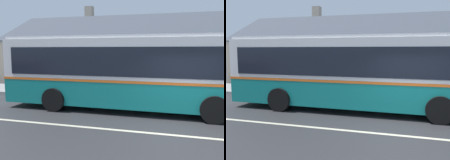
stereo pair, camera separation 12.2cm
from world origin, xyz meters
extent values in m
plane|color=#2D2D30|center=(0.00, 0.00, 0.00)|extent=(300.00, 300.00, 0.00)
cube|color=gray|center=(0.00, 6.00, 0.07)|extent=(60.00, 3.00, 0.15)
cube|color=beige|center=(0.00, 0.00, 0.00)|extent=(60.00, 0.16, 0.01)
cube|color=tan|center=(-2.31, 13.89, 1.62)|extent=(23.39, 10.23, 3.24)
cube|color=#424751|center=(-2.31, 11.33, 4.39)|extent=(23.99, 5.18, 2.43)
cube|color=#424751|center=(-2.31, 16.44, 4.39)|extent=(23.99, 5.18, 2.43)
cube|color=tan|center=(-8.75, 14.91, 6.03)|extent=(0.70, 0.70, 1.20)
cube|color=black|center=(-10.50, 8.74, 1.78)|extent=(1.10, 0.06, 1.30)
cube|color=black|center=(-5.04, 8.74, 1.78)|extent=(1.10, 0.06, 1.30)
cube|color=black|center=(0.42, 8.74, 1.78)|extent=(1.10, 0.06, 1.30)
cube|color=#4C3323|center=(1.20, 8.74, 1.05)|extent=(1.00, 0.06, 2.10)
cube|color=#147F7A|center=(-2.30, 2.90, 0.79)|extent=(10.85, 2.59, 1.04)
cube|color=orange|center=(-2.30, 2.90, 1.36)|extent=(10.87, 2.61, 0.10)
cube|color=white|center=(-2.30, 2.90, 2.24)|extent=(10.85, 2.59, 1.65)
cube|color=white|center=(-2.30, 2.90, 3.12)|extent=(10.64, 2.46, 0.12)
cube|color=black|center=(-2.29, 4.16, 2.14)|extent=(9.97, 0.11, 1.15)
cube|color=black|center=(-2.31, 1.64, 2.14)|extent=(9.97, 0.11, 1.15)
cube|color=#197233|center=(-3.64, 4.18, 0.79)|extent=(3.03, 0.06, 0.73)
cylinder|color=black|center=(1.07, 4.12, 0.50)|extent=(1.00, 0.29, 1.00)
cylinder|color=black|center=(1.05, 1.62, 0.50)|extent=(1.00, 0.29, 1.00)
cylinder|color=black|center=(-5.27, 4.17, 0.50)|extent=(1.00, 0.29, 1.00)
cylinder|color=black|center=(-5.29, 1.67, 0.50)|extent=(1.00, 0.29, 1.00)
cube|color=brown|center=(-8.72, 6.03, 0.60)|extent=(1.76, 0.10, 0.04)
cube|color=brown|center=(-8.72, 5.88, 0.60)|extent=(1.76, 0.10, 0.04)
cube|color=brown|center=(-8.72, 5.74, 0.60)|extent=(1.76, 0.10, 0.04)
cube|color=brown|center=(-8.72, 5.61, 0.90)|extent=(1.76, 0.04, 0.10)
cube|color=brown|center=(-8.72, 5.61, 1.04)|extent=(1.76, 0.04, 0.10)
cube|color=black|center=(-8.02, 5.88, 0.38)|extent=(0.08, 0.43, 0.45)
cube|color=black|center=(-9.42, 5.88, 0.38)|extent=(0.08, 0.43, 0.45)
cube|color=brown|center=(-4.43, 6.18, 0.60)|extent=(1.63, 0.10, 0.04)
cube|color=brown|center=(-4.43, 6.04, 0.60)|extent=(1.63, 0.10, 0.04)
cube|color=brown|center=(-4.43, 5.89, 0.60)|extent=(1.63, 0.10, 0.04)
cube|color=brown|center=(-4.43, 5.77, 0.90)|extent=(1.63, 0.04, 0.10)
cube|color=brown|center=(-4.43, 5.77, 1.04)|extent=(1.63, 0.04, 0.10)
cube|color=black|center=(-3.78, 6.04, 0.38)|extent=(0.08, 0.43, 0.45)
cube|color=black|center=(-5.09, 6.04, 0.38)|extent=(0.08, 0.43, 0.45)
camera|label=1|loc=(-0.05, -7.60, 2.60)|focal=40.00mm
camera|label=2|loc=(0.07, -7.56, 2.60)|focal=40.00mm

